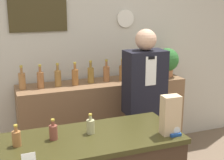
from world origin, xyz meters
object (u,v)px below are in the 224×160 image
object	(u,v)px
potted_plant	(167,61)
paper_bag	(170,115)
tape_dispenser	(175,133)
shopkeeper	(144,107)

from	to	relation	value
potted_plant	paper_bag	world-z (taller)	potted_plant
paper_bag	tape_dispenser	distance (m)	0.14
potted_plant	tape_dispenser	xyz separation A→B (m)	(-0.78, -1.47, -0.24)
shopkeeper	tape_dispenser	world-z (taller)	shopkeeper
shopkeeper	potted_plant	bearing A→B (deg)	42.52
paper_bag	tape_dispenser	bearing A→B (deg)	-59.72
shopkeeper	tape_dispenser	size ratio (longest dim) A/B	18.59
potted_plant	shopkeeper	bearing A→B (deg)	-137.48
tape_dispenser	shopkeeper	bearing A→B (deg)	77.57
shopkeeper	tape_dispenser	xyz separation A→B (m)	(-0.21, -0.94, 0.14)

